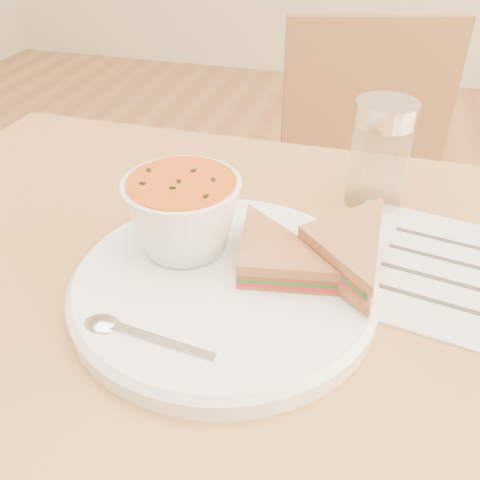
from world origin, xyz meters
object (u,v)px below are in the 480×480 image
(soup_bowl, at_px, (184,218))
(condiment_shaker, at_px, (380,155))
(chair_far, at_px, (367,236))
(plate, at_px, (224,287))

(soup_bowl, relative_size, condiment_shaker, 0.90)
(condiment_shaker, bearing_deg, chair_far, 89.65)
(chair_far, distance_m, condiment_shaker, 0.58)
(chair_far, distance_m, soup_bowl, 0.74)
(plate, relative_size, condiment_shaker, 2.29)
(soup_bowl, bearing_deg, plate, -34.57)
(chair_far, height_order, condiment_shaker, condiment_shaker)
(plate, bearing_deg, condiment_shaker, 59.84)
(chair_far, distance_m, plate, 0.73)
(plate, distance_m, soup_bowl, 0.08)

